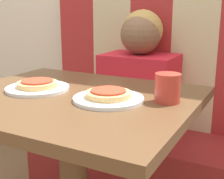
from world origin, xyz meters
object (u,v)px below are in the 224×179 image
Objects in this scene: plate_right at (109,98)px; drinking_cup at (168,88)px; person at (140,76)px; plate_left at (38,88)px; pizza_left at (38,83)px; pizza_right at (109,93)px.

drinking_cup is at bearing 21.53° from plate_right.
person is 2.76× the size of plate_right.
person is at bearing 76.36° from plate_left.
drinking_cup is at bearing 8.29° from pizza_left.
pizza_left is 1.59× the size of drinking_cup.
plate_left is at bearing -180.00° from pizza_right.
pizza_right is at bearing 0.00° from plate_left.
plate_left is 1.56× the size of pizza_left.
pizza_right is at bearing -158.47° from drinking_cup.
plate_left is at bearing 180.00° from plate_right.
plate_left is 0.47m from drinking_cup.
drinking_cup is at bearing 21.53° from pizza_right.
drinking_cup reaches higher than pizza_right.
plate_right is 2.48× the size of drinking_cup.
pizza_left is 0.29m from pizza_right.
pizza_left is 0.47m from drinking_cup.
person reaches higher than drinking_cup.
pizza_left is (0.00, 0.00, 0.02)m from plate_left.
pizza_left reaches higher than plate_right.
plate_left is 0.02m from pizza_left.
person is at bearing 103.64° from plate_right.
drinking_cup reaches higher than plate_right.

